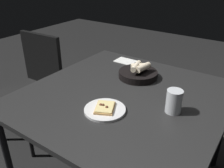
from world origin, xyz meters
TOP-DOWN VIEW (x-y plane):
  - dining_table at (0.00, 0.00)m, footprint 1.15×1.17m
  - pizza_plate at (-0.01, 0.21)m, footprint 0.22×0.22m
  - bread_basket at (0.05, -0.26)m, footprint 0.26×0.26m
  - beer_glass at (-0.31, 0.01)m, footprint 0.08×0.08m
  - napkin at (0.28, -0.46)m, footprint 0.16×0.12m
  - chair_near at (0.92, -0.05)m, footprint 0.46×0.46m

SIDE VIEW (x-z plane):
  - chair_near at x=0.92m, z-range 0.07..0.97m
  - dining_table at x=0.00m, z-range 0.31..1.02m
  - napkin at x=0.28m, z-range 0.71..0.71m
  - pizza_plate at x=-0.01m, z-range 0.70..0.74m
  - bread_basket at x=0.05m, z-range 0.69..0.80m
  - beer_glass at x=-0.31m, z-range 0.70..0.83m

